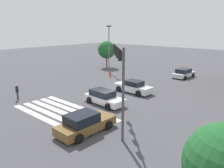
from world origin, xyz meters
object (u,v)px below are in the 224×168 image
object	(u,v)px
car_0	(184,73)
car_1	(133,87)
pedestrian	(17,91)
traffic_signal_mast	(119,64)
fire_hydrant	(110,74)
tree_corner_a	(107,50)
car_3	(104,97)
car_2	(85,123)
street_light_pole_b	(109,45)

from	to	relation	value
car_0	car_1	size ratio (longest dim) A/B	0.93
pedestrian	traffic_signal_mast	bearing A→B (deg)	-37.25
car_1	fire_hydrant	xyz separation A→B (m)	(-7.66, 4.52, -0.25)
car_0	tree_corner_a	xyz separation A→B (m)	(-15.13, -1.22, 2.75)
car_3	tree_corner_a	distance (m)	21.46
car_1	tree_corner_a	world-z (taller)	tree_corner_a
car_1	pedestrian	size ratio (longest dim) A/B	2.81
car_1	car_2	distance (m)	11.27
traffic_signal_mast	car_1	distance (m)	10.02
car_1	tree_corner_a	size ratio (longest dim) A/B	0.94
pedestrian	fire_hydrant	size ratio (longest dim) A/B	1.98
car_2	pedestrian	distance (m)	11.16
car_3	street_light_pole_b	distance (m)	16.38
tree_corner_a	fire_hydrant	bearing A→B (deg)	-44.21
car_1	street_light_pole_b	world-z (taller)	street_light_pole_b
traffic_signal_mast	car_1	xyz separation A→B (m)	(-4.31, 8.03, -4.18)
traffic_signal_mast	car_0	distance (m)	20.58
car_3	pedestrian	xyz separation A→B (m)	(-7.97, -5.10, 0.27)
car_1	car_3	distance (m)	5.29
car_2	car_3	xyz separation A→B (m)	(-3.18, 5.48, -0.03)
car_0	fire_hydrant	bearing A→B (deg)	133.31
car_1	pedestrian	bearing A→B (deg)	55.21
car_0	car_1	bearing A→B (deg)	177.91
traffic_signal_mast	street_light_pole_b	world-z (taller)	street_light_pole_b
traffic_signal_mast	fire_hydrant	size ratio (longest dim) A/B	7.39
car_2	street_light_pole_b	distance (m)	22.51
car_1	traffic_signal_mast	bearing A→B (deg)	120.41
street_light_pole_b	fire_hydrant	bearing A→B (deg)	-45.42
pedestrian	street_light_pole_b	world-z (taller)	street_light_pole_b
car_0	street_light_pole_b	bearing A→B (deg)	117.49
car_2	pedestrian	bearing A→B (deg)	90.26
pedestrian	street_light_pole_b	size ratio (longest dim) A/B	0.22
car_2	tree_corner_a	size ratio (longest dim) A/B	0.92
pedestrian	fire_hydrant	bearing A→B (deg)	41.14
car_2	traffic_signal_mast	bearing A→B (deg)	-17.36
car_3	tree_corner_a	world-z (taller)	tree_corner_a
car_3	traffic_signal_mast	bearing A→B (deg)	-29.54
street_light_pole_b	tree_corner_a	size ratio (longest dim) A/B	1.55
traffic_signal_mast	pedestrian	distance (m)	12.96
pedestrian	car_0	bearing A→B (deg)	19.75
traffic_signal_mast	car_0	bearing A→B (deg)	-36.02
fire_hydrant	car_0	bearing A→B (deg)	39.78
pedestrian	tree_corner_a	bearing A→B (deg)	58.01
traffic_signal_mast	fire_hydrant	xyz separation A→B (m)	(-11.98, 12.54, -4.43)
pedestrian	fire_hydrant	distance (m)	14.92
car_1	car_2	size ratio (longest dim) A/B	1.02
pedestrian	tree_corner_a	xyz separation A→B (m)	(-6.15, 21.04, 2.45)
car_2	tree_corner_a	world-z (taller)	tree_corner_a
car_0	car_3	bearing A→B (deg)	-179.85
traffic_signal_mast	car_1	world-z (taller)	traffic_signal_mast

